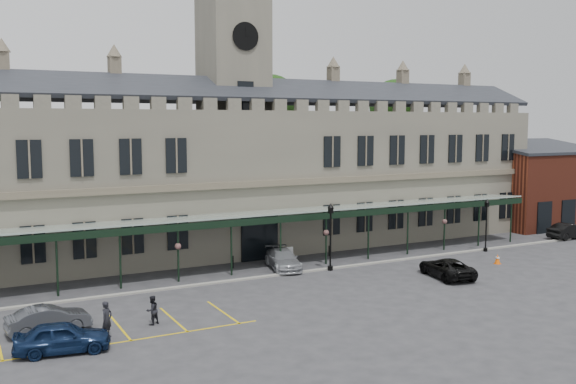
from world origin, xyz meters
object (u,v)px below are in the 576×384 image
car_taxi (283,259)px  person_b (152,310)px  station_building (235,176)px  lamp_post_right (486,220)px  clock_tower (233,98)px  sign_board (289,255)px  car_left_b (49,319)px  traffic_cone (498,259)px  person_a (107,319)px  lamp_post_mid (331,231)px  car_van (446,268)px  car_left_a (62,337)px  car_right_b (569,231)px

car_taxi → person_b: 15.25m
station_building → lamp_post_right: bearing=-30.2°
clock_tower → person_b: (-12.30, -17.34, -12.30)m
sign_board → car_left_b: bearing=-147.8°
lamp_post_right → sign_board: 17.61m
traffic_cone → person_a: 31.04m
lamp_post_mid → car_van: size_ratio=1.02×
car_taxi → car_van: size_ratio=1.00×
lamp_post_mid → car_left_b: size_ratio=1.19×
car_van → person_b: bearing=12.5°
sign_board → car_left_a: (-19.07, -12.73, 0.17)m
station_building → person_b: 21.93m
clock_tower → sign_board: clock_tower is taller
car_van → traffic_cone: bearing=-156.7°
car_right_b → person_b: person_b is taller
traffic_cone → car_van: size_ratio=0.15×
car_van → sign_board: bearing=-41.4°
car_left_b → station_building: bearing=-53.0°
lamp_post_right → car_left_a: bearing=-166.6°
car_taxi → sign_board: bearing=64.5°
car_taxi → traffic_cone: bearing=-9.0°
lamp_post_mid → car_taxi: bearing=143.7°
car_taxi → person_a: size_ratio=2.65×
traffic_cone → clock_tower: bearing=136.6°
sign_board → person_a: size_ratio=0.64×
lamp_post_mid → person_a: 19.70m
car_taxi → car_van: car_taxi is taller
lamp_post_mid → lamp_post_right: lamp_post_mid is taller
station_building → car_right_b: (30.24, -10.15, -5.72)m
person_b → lamp_post_mid: bearing=175.9°
person_a → car_taxi: bearing=-7.4°
lamp_post_mid → car_van: (6.21, -5.74, -2.33)m
station_building → car_left_a: 26.69m
person_a → person_b: person_a is taller
car_van → car_left_a: bearing=16.9°
sign_board → car_left_b: (-19.24, -9.19, 0.11)m
lamp_post_right → car_left_a: 37.12m
person_a → car_left_b: bearing=98.5°
station_building → car_taxi: size_ratio=11.98×
station_building → lamp_post_right: station_building is taller
car_van → car_right_b: 21.82m
car_left_a → car_taxi: 20.68m
car_taxi → person_a: (-15.20, -9.61, 0.22)m
car_left_b → car_right_b: (47.74, 5.79, 0.05)m
lamp_post_right → traffic_cone: 5.48m
car_left_b → person_b: (5.20, -1.31, 0.11)m
car_right_b → person_b: (-42.54, -7.10, 0.06)m
car_taxi → car_right_b: bearing=10.2°
clock_tower → person_b: bearing=-125.4°
traffic_cone → car_right_b: 15.12m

